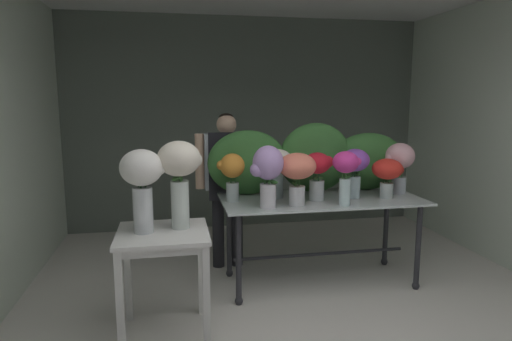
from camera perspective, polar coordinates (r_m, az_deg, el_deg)
name	(u,v)px	position (r m, az deg, el deg)	size (l,w,h in m)	color
ground_plane	(280,278)	(4.46, 3.10, -13.61)	(8.54, 8.54, 0.00)	silver
wall_back	(246,124)	(6.02, -1.24, 6.00)	(4.82, 0.12, 2.77)	slate
wall_right	(510,132)	(5.26, 29.77, 4.28)	(0.12, 4.00, 2.77)	silver
display_table_glass	(321,212)	(4.19, 8.33, -5.34)	(1.84, 0.82, 0.82)	#B3C2C1
side_table_white	(163,246)	(3.32, -11.82, -9.51)	(0.65, 0.63, 0.79)	white
florist	(227,173)	(4.50, -3.73, -0.33)	(0.64, 0.24, 1.58)	#232328
foliage_backdrop	(314,160)	(4.37, 7.46, 1.30)	(2.00, 0.31, 0.68)	#387033
vase_violet_stock	(355,166)	(4.17, 12.54, 0.61)	(0.26, 0.26, 0.46)	silver
vase_lilac_ranunculus	(267,170)	(3.69, 1.47, 0.02)	(0.29, 0.26, 0.53)	silver
vase_scarlet_carnations	(387,173)	(4.25, 16.51, -0.25)	(0.30, 0.28, 0.37)	silver
vase_sunset_freesia	(232,172)	(3.94, -3.12, -0.15)	(0.25, 0.22, 0.43)	silver
vase_blush_lilies	(399,162)	(4.49, 17.91, 1.10)	(0.30, 0.27, 0.49)	silver
vase_crimson_tulips	(318,171)	(4.03, 7.94, -0.05)	(0.28, 0.24, 0.43)	silver
vase_ivory_roses	(277,166)	(4.09, 2.66, 0.57)	(0.34, 0.29, 0.45)	silver
vase_coral_anemones	(297,171)	(3.81, 5.30, -0.07)	(0.33, 0.33, 0.45)	silver
vase_magenta_peonies	(346,170)	(3.87, 11.44, 0.08)	(0.24, 0.22, 0.47)	silver
vase_white_roses_tall	(142,180)	(3.20, -14.40, -1.21)	(0.31, 0.30, 0.59)	silver
vase_cream_lisianthus_tall	(180,171)	(3.25, -9.78, -0.03)	(0.34, 0.31, 0.64)	silver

